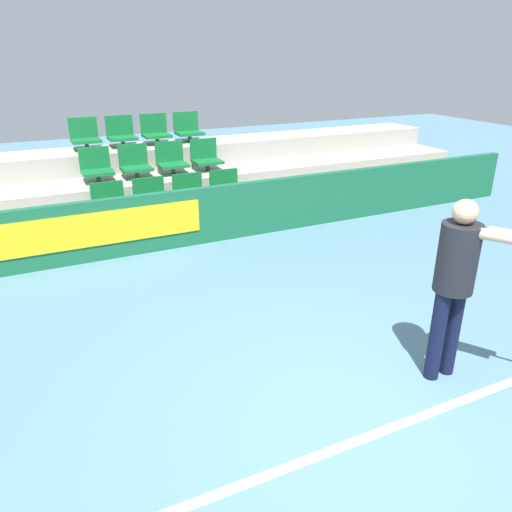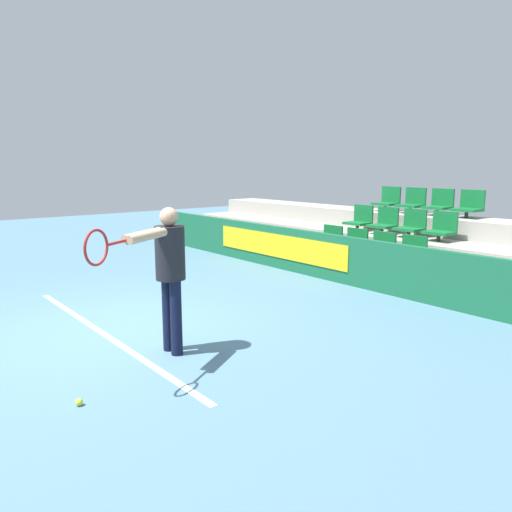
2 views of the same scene
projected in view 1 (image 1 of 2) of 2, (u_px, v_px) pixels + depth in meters
ground_plane at (357, 424)px, 3.94m from camera, size 30.00×30.00×0.00m
court_baseline at (369, 436)px, 3.81m from camera, size 4.86×0.08×0.01m
barrier_wall at (182, 218)px, 7.31m from camera, size 12.69×0.14×0.85m
bleacher_tier_front at (175, 223)px, 7.88m from camera, size 12.29×0.93×0.36m
bleacher_tier_middle at (158, 197)px, 8.58m from camera, size 12.29×0.93×0.72m
bleacher_tier_back at (144, 175)px, 9.29m from camera, size 12.29×0.93×1.09m
stadium_chair_0 at (110, 203)px, 7.44m from camera, size 0.49×0.42×0.53m
stadium_chair_1 at (151, 198)px, 7.69m from camera, size 0.49×0.42×0.53m
stadium_chair_2 at (190, 194)px, 7.94m from camera, size 0.49×0.42×0.53m
stadium_chair_3 at (226, 189)px, 8.19m from camera, size 0.49×0.42×0.53m
stadium_chair_4 at (96, 167)px, 8.08m from camera, size 0.49×0.42×0.53m
stadium_chair_5 at (135, 163)px, 8.33m from camera, size 0.49×0.42×0.53m
stadium_chair_6 at (172, 160)px, 8.58m from camera, size 0.49×0.42×0.53m
stadium_chair_7 at (206, 157)px, 8.83m from camera, size 0.49×0.42×0.53m
stadium_chair_8 at (85, 136)px, 8.72m from camera, size 0.49×0.42×0.53m
stadium_chair_9 at (121, 133)px, 8.97m from camera, size 0.49×0.42×0.53m
stadium_chair_10 at (156, 131)px, 9.22m from camera, size 0.49×0.42×0.53m
stadium_chair_11 at (188, 129)px, 9.47m from camera, size 0.49×0.42×0.53m
tennis_player at (464, 274)px, 4.11m from camera, size 0.91×1.38×1.65m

